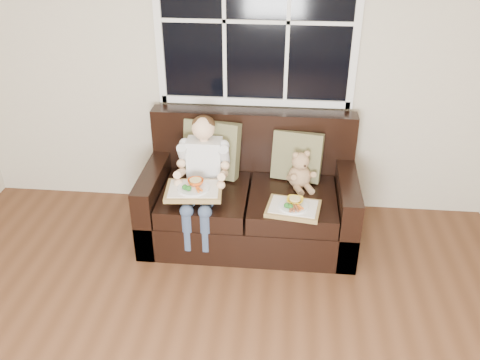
# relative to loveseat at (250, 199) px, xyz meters

# --- Properties ---
(room_walls) EXTENTS (4.52, 5.02, 2.71)m
(room_walls) POSITION_rel_loveseat_xyz_m (-0.20, -2.02, 1.28)
(room_walls) COLOR beige
(room_walls) RESTS_ON ground
(window_back) EXTENTS (1.62, 0.04, 1.37)m
(window_back) POSITION_rel_loveseat_xyz_m (-0.00, 0.46, 1.34)
(window_back) COLOR black
(window_back) RESTS_ON room_walls
(loveseat) EXTENTS (1.70, 0.92, 0.96)m
(loveseat) POSITION_rel_loveseat_xyz_m (0.00, 0.00, 0.00)
(loveseat) COLOR black
(loveseat) RESTS_ON ground
(pillow_left) EXTENTS (0.50, 0.31, 0.48)m
(pillow_left) POSITION_rel_loveseat_xyz_m (-0.33, 0.15, 0.37)
(pillow_left) COLOR olive
(pillow_left) RESTS_ON loveseat
(pillow_right) EXTENTS (0.43, 0.26, 0.41)m
(pillow_right) POSITION_rel_loveseat_xyz_m (0.37, 0.15, 0.34)
(pillow_right) COLOR olive
(pillow_right) RESTS_ON loveseat
(child) EXTENTS (0.40, 0.60, 0.90)m
(child) POSITION_rel_loveseat_xyz_m (-0.36, -0.12, 0.34)
(child) COLOR silver
(child) RESTS_ON loveseat
(teddy_bear) EXTENTS (0.23, 0.27, 0.33)m
(teddy_bear) POSITION_rel_loveseat_xyz_m (0.40, 0.00, 0.27)
(teddy_bear) COLOR tan
(teddy_bear) RESTS_ON loveseat
(tray_left) EXTENTS (0.45, 0.36, 0.10)m
(tray_left) POSITION_rel_loveseat_xyz_m (-0.40, -0.34, 0.27)
(tray_left) COLOR olive
(tray_left) RESTS_ON child
(tray_right) EXTENTS (0.43, 0.35, 0.09)m
(tray_right) POSITION_rel_loveseat_xyz_m (0.35, -0.36, 0.17)
(tray_right) COLOR olive
(tray_right) RESTS_ON loveseat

